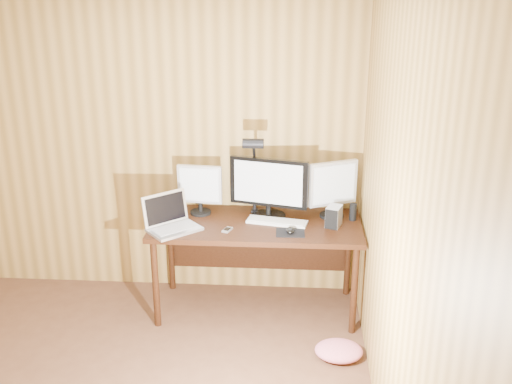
# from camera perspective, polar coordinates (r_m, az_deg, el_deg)

# --- Properties ---
(room_shell) EXTENTS (4.00, 4.00, 4.00)m
(room_shell) POSITION_cam_1_polar(r_m,az_deg,el_deg) (3.13, -19.35, -5.57)
(room_shell) COLOR #553420
(room_shell) RESTS_ON ground
(desk) EXTENTS (1.60, 0.70, 0.75)m
(desk) POSITION_cam_1_polar(r_m,az_deg,el_deg) (4.70, 0.10, -3.98)
(desk) COLOR black
(desk) RESTS_ON floor
(monitor_center) EXTENTS (0.61, 0.27, 0.48)m
(monitor_center) POSITION_cam_1_polar(r_m,az_deg,el_deg) (4.60, 1.22, 0.47)
(monitor_center) COLOR black
(monitor_center) RESTS_ON desk
(monitor_left) EXTENTS (0.35, 0.17, 0.40)m
(monitor_left) POSITION_cam_1_polar(r_m,az_deg,el_deg) (4.71, -5.37, 0.36)
(monitor_left) COLOR black
(monitor_left) RESTS_ON desk
(monitor_right) EXTENTS (0.38, 0.20, 0.45)m
(monitor_right) POSITION_cam_1_polar(r_m,az_deg,el_deg) (4.65, 7.34, 0.42)
(monitor_right) COLOR black
(monitor_right) RESTS_ON desk
(laptop) EXTENTS (0.46, 0.45, 0.26)m
(laptop) POSITION_cam_1_polar(r_m,az_deg,el_deg) (4.51, -8.16, -2.71)
(laptop) COLOR silver
(laptop) RESTS_ON desk
(keyboard) EXTENTS (0.48, 0.23, 0.02)m
(keyboard) POSITION_cam_1_polar(r_m,az_deg,el_deg) (4.58, 2.01, -2.83)
(keyboard) COLOR white
(keyboard) RESTS_ON desk
(mousepad) EXTENTS (0.21, 0.18, 0.00)m
(mousepad) POSITION_cam_1_polar(r_m,az_deg,el_deg) (4.42, 3.28, -3.89)
(mousepad) COLOR black
(mousepad) RESTS_ON desk
(mouse) EXTENTS (0.09, 0.12, 0.04)m
(mouse) POSITION_cam_1_polar(r_m,az_deg,el_deg) (4.41, 3.29, -3.65)
(mouse) COLOR black
(mouse) RESTS_ON mousepad
(hard_drive) EXTENTS (0.14, 0.17, 0.16)m
(hard_drive) POSITION_cam_1_polar(r_m,az_deg,el_deg) (4.53, 7.42, -2.32)
(hard_drive) COLOR silver
(hard_drive) RESTS_ON desk
(phone) EXTENTS (0.08, 0.11, 0.01)m
(phone) POSITION_cam_1_polar(r_m,az_deg,el_deg) (4.45, -2.75, -3.61)
(phone) COLOR silver
(phone) RESTS_ON desk
(speaker) EXTENTS (0.06, 0.06, 0.13)m
(speaker) POSITION_cam_1_polar(r_m,az_deg,el_deg) (4.67, 9.22, -1.89)
(speaker) COLOR black
(speaker) RESTS_ON desk
(desk_lamp) EXTENTS (0.16, 0.23, 0.69)m
(desk_lamp) POSITION_cam_1_polar(r_m,az_deg,el_deg) (4.56, -0.21, 2.65)
(desk_lamp) COLOR black
(desk_lamp) RESTS_ON desk
(fabric_pile) EXTENTS (0.35, 0.29, 0.11)m
(fabric_pile) POSITION_cam_1_polar(r_m,az_deg,el_deg) (4.38, 7.89, -14.75)
(fabric_pile) COLOR #D8687B
(fabric_pile) RESTS_ON floor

